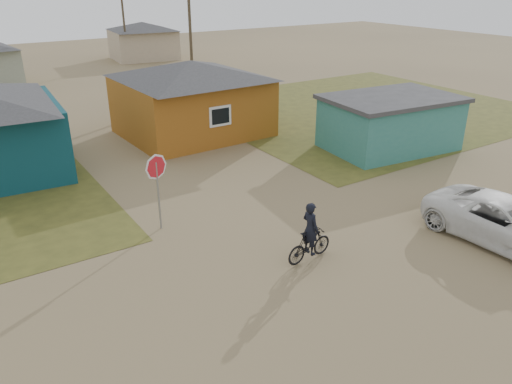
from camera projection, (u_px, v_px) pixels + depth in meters
ground at (327, 259)px, 15.20m from camera, size 120.00×120.00×0.00m
grass_ne at (361, 108)px, 32.17m from camera, size 20.00×18.00×0.00m
house_yellow at (192, 97)px, 26.37m from camera, size 7.72×6.76×3.90m
shed_turquoise at (390, 122)px, 24.41m from camera, size 6.71×4.93×2.60m
house_beige_east at (143, 40)px, 50.11m from camera, size 6.95×6.05×3.60m
utility_pole_near at (190, 36)px, 33.65m from camera, size 1.40×0.20×8.00m
utility_pole_far at (124, 19)px, 46.41m from camera, size 1.40×0.20×8.00m
stop_sign at (157, 175)px, 16.29m from camera, size 0.88×0.11×2.68m
cyclist at (310, 239)px, 14.93m from camera, size 1.71×0.63×1.90m
vehicle at (508, 223)px, 15.86m from camera, size 2.74×5.40×1.46m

